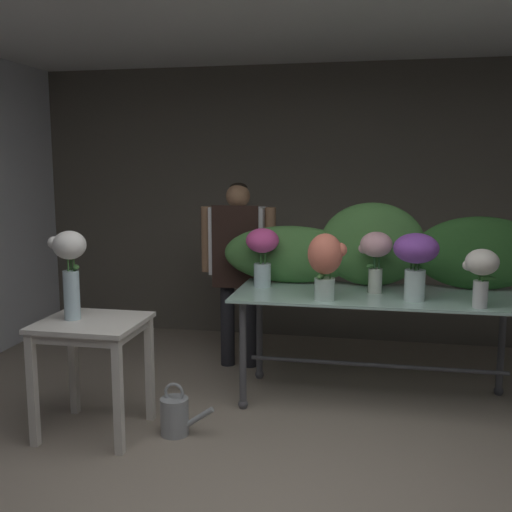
{
  "coord_description": "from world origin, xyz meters",
  "views": [
    {
      "loc": [
        0.5,
        -2.36,
        1.7
      ],
      "look_at": [
        -0.26,
        1.46,
        1.1
      ],
      "focal_mm": 41.54,
      "sensor_mm": 36.0,
      "label": 1
    }
  ],
  "objects_px": {
    "vase_coral_ranunculus": "(325,261)",
    "vase_white_roses_tall": "(70,263)",
    "vase_blush_carnations": "(376,252)",
    "watering_can": "(175,415)",
    "vase_ivory_peonies": "(481,270)",
    "vase_violet_stock": "(416,257)",
    "florist": "(238,254)",
    "side_table_white": "(92,337)",
    "display_table_glass": "(377,311)",
    "vase_fuchsia_tulips": "(263,250)"
  },
  "relations": [
    {
      "from": "vase_ivory_peonies",
      "to": "vase_violet_stock",
      "type": "distance_m",
      "value": 0.42
    },
    {
      "from": "vase_fuchsia_tulips",
      "to": "florist",
      "type": "bearing_deg",
      "value": 121.86
    },
    {
      "from": "florist",
      "to": "vase_blush_carnations",
      "type": "height_order",
      "value": "florist"
    },
    {
      "from": "vase_blush_carnations",
      "to": "watering_can",
      "type": "bearing_deg",
      "value": -145.94
    },
    {
      "from": "vase_coral_ranunculus",
      "to": "vase_white_roses_tall",
      "type": "relative_size",
      "value": 0.81
    },
    {
      "from": "vase_fuchsia_tulips",
      "to": "vase_blush_carnations",
      "type": "height_order",
      "value": "vase_fuchsia_tulips"
    },
    {
      "from": "vase_fuchsia_tulips",
      "to": "vase_violet_stock",
      "type": "height_order",
      "value": "vase_violet_stock"
    },
    {
      "from": "florist",
      "to": "display_table_glass",
      "type": "bearing_deg",
      "value": -26.42
    },
    {
      "from": "florist",
      "to": "watering_can",
      "type": "height_order",
      "value": "florist"
    },
    {
      "from": "vase_violet_stock",
      "to": "vase_blush_carnations",
      "type": "relative_size",
      "value": 1.04
    },
    {
      "from": "watering_can",
      "to": "vase_violet_stock",
      "type": "bearing_deg",
      "value": 22.88
    },
    {
      "from": "vase_fuchsia_tulips",
      "to": "vase_coral_ranunculus",
      "type": "height_order",
      "value": "vase_coral_ranunculus"
    },
    {
      "from": "display_table_glass",
      "to": "side_table_white",
      "type": "xyz_separation_m",
      "value": [
        -1.76,
        -0.86,
        -0.05
      ]
    },
    {
      "from": "vase_violet_stock",
      "to": "watering_can",
      "type": "distance_m",
      "value": 1.88
    },
    {
      "from": "watering_can",
      "to": "florist",
      "type": "bearing_deg",
      "value": 85.79
    },
    {
      "from": "vase_ivory_peonies",
      "to": "vase_violet_stock",
      "type": "bearing_deg",
      "value": 162.4
    },
    {
      "from": "vase_blush_carnations",
      "to": "vase_white_roses_tall",
      "type": "xyz_separation_m",
      "value": [
        -1.87,
        -0.89,
        0.01
      ]
    },
    {
      "from": "vase_coral_ranunculus",
      "to": "vase_white_roses_tall",
      "type": "xyz_separation_m",
      "value": [
        -1.54,
        -0.59,
        0.03
      ]
    },
    {
      "from": "vase_white_roses_tall",
      "to": "vase_fuchsia_tulips",
      "type": "bearing_deg",
      "value": 42.25
    },
    {
      "from": "florist",
      "to": "vase_violet_stock",
      "type": "distance_m",
      "value": 1.58
    },
    {
      "from": "vase_ivory_peonies",
      "to": "vase_white_roses_tall",
      "type": "xyz_separation_m",
      "value": [
        -2.53,
        -0.56,
        0.05
      ]
    },
    {
      "from": "vase_coral_ranunculus",
      "to": "side_table_white",
      "type": "bearing_deg",
      "value": -157.13
    },
    {
      "from": "display_table_glass",
      "to": "vase_fuchsia_tulips",
      "type": "height_order",
      "value": "vase_fuchsia_tulips"
    },
    {
      "from": "side_table_white",
      "to": "vase_white_roses_tall",
      "type": "relative_size",
      "value": 1.32
    },
    {
      "from": "side_table_white",
      "to": "vase_blush_carnations",
      "type": "bearing_deg",
      "value": 27.09
    },
    {
      "from": "florist",
      "to": "vase_blush_carnations",
      "type": "relative_size",
      "value": 3.55
    },
    {
      "from": "display_table_glass",
      "to": "florist",
      "type": "xyz_separation_m",
      "value": [
        -1.15,
        0.57,
        0.29
      ]
    },
    {
      "from": "florist",
      "to": "vase_fuchsia_tulips",
      "type": "xyz_separation_m",
      "value": [
        0.3,
        -0.48,
        0.11
      ]
    },
    {
      "from": "vase_blush_carnations",
      "to": "watering_can",
      "type": "distance_m",
      "value": 1.77
    },
    {
      "from": "florist",
      "to": "side_table_white",
      "type": "bearing_deg",
      "value": -113.36
    },
    {
      "from": "florist",
      "to": "vase_white_roses_tall",
      "type": "height_order",
      "value": "florist"
    },
    {
      "from": "vase_coral_ranunculus",
      "to": "vase_violet_stock",
      "type": "xyz_separation_m",
      "value": [
        0.59,
        0.1,
        0.03
      ]
    },
    {
      "from": "display_table_glass",
      "to": "vase_violet_stock",
      "type": "relative_size",
      "value": 4.43
    },
    {
      "from": "vase_violet_stock",
      "to": "watering_can",
      "type": "height_order",
      "value": "vase_violet_stock"
    },
    {
      "from": "vase_violet_stock",
      "to": "vase_blush_carnations",
      "type": "xyz_separation_m",
      "value": [
        -0.26,
        0.2,
        -0.0
      ]
    },
    {
      "from": "display_table_glass",
      "to": "vase_white_roses_tall",
      "type": "relative_size",
      "value": 3.61
    },
    {
      "from": "display_table_glass",
      "to": "vase_violet_stock",
      "type": "height_order",
      "value": "vase_violet_stock"
    },
    {
      "from": "florist",
      "to": "vase_ivory_peonies",
      "type": "bearing_deg",
      "value": -25.86
    },
    {
      "from": "florist",
      "to": "vase_blush_carnations",
      "type": "bearing_deg",
      "value": -25.6
    },
    {
      "from": "vase_fuchsia_tulips",
      "to": "vase_white_roses_tall",
      "type": "xyz_separation_m",
      "value": [
        -1.04,
        -0.95,
        0.02
      ]
    },
    {
      "from": "vase_coral_ranunculus",
      "to": "watering_can",
      "type": "height_order",
      "value": "vase_coral_ranunculus"
    },
    {
      "from": "vase_violet_stock",
      "to": "side_table_white",
      "type": "bearing_deg",
      "value": -160.98
    },
    {
      "from": "display_table_glass",
      "to": "watering_can",
      "type": "height_order",
      "value": "display_table_glass"
    },
    {
      "from": "vase_blush_carnations",
      "to": "vase_violet_stock",
      "type": "bearing_deg",
      "value": -37.26
    },
    {
      "from": "vase_blush_carnations",
      "to": "vase_white_roses_tall",
      "type": "relative_size",
      "value": 0.78
    },
    {
      "from": "vase_violet_stock",
      "to": "display_table_glass",
      "type": "bearing_deg",
      "value": 144.87
    },
    {
      "from": "vase_ivory_peonies",
      "to": "vase_violet_stock",
      "type": "xyz_separation_m",
      "value": [
        -0.4,
        0.13,
        0.05
      ]
    },
    {
      "from": "vase_fuchsia_tulips",
      "to": "vase_blush_carnations",
      "type": "bearing_deg",
      "value": -4.0
    },
    {
      "from": "vase_fuchsia_tulips",
      "to": "vase_coral_ranunculus",
      "type": "bearing_deg",
      "value": -35.54
    },
    {
      "from": "side_table_white",
      "to": "vase_blush_carnations",
      "type": "height_order",
      "value": "vase_blush_carnations"
    }
  ]
}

